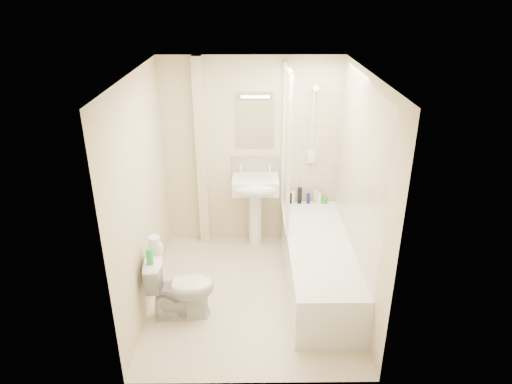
{
  "coord_description": "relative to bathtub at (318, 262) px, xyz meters",
  "views": [
    {
      "loc": [
        0.0,
        -4.15,
        3.13
      ],
      "look_at": [
        0.05,
        0.2,
        1.15
      ],
      "focal_mm": 32.0,
      "sensor_mm": 36.0,
      "label": 1
    }
  ],
  "objects": [
    {
      "name": "splashback",
      "position": [
        -0.7,
        1.06,
        0.74
      ],
      "size": [
        0.6,
        0.02,
        0.3
      ],
      "primitive_type": "cube",
      "color": "beige",
      "rests_on": "wall_back"
    },
    {
      "name": "bottle_blue",
      "position": [
        -0.02,
        0.98,
        0.33
      ],
      "size": [
        0.05,
        0.05,
        0.14
      ],
      "primitive_type": "cylinder",
      "color": "navy",
      "rests_on": "bathtub"
    },
    {
      "name": "toilet_roll_upper",
      "position": [
        -1.71,
        -0.42,
        0.53
      ],
      "size": [
        0.12,
        0.12,
        0.1
      ],
      "primitive_type": "cylinder",
      "color": "white",
      "rests_on": "toilet_roll_lower"
    },
    {
      "name": "pedestal_sink",
      "position": [
        -0.7,
        0.84,
        0.48
      ],
      "size": [
        0.57,
        0.51,
        1.09
      ],
      "color": "white",
      "rests_on": "ground"
    },
    {
      "name": "toilet",
      "position": [
        -1.47,
        -0.51,
        0.05
      ],
      "size": [
        0.49,
        0.73,
        0.68
      ],
      "primitive_type": "imported",
      "rotation": [
        0.0,
        0.0,
        1.65
      ],
      "color": "white",
      "rests_on": "ground"
    },
    {
      "name": "wall_left",
      "position": [
        -1.85,
        -0.18,
        0.91
      ],
      "size": [
        0.02,
        2.5,
        2.4
      ],
      "primitive_type": "cube",
      "color": "beige",
      "rests_on": "ground"
    },
    {
      "name": "bottle_black_b",
      "position": [
        -0.13,
        0.98,
        0.37
      ],
      "size": [
        0.06,
        0.06,
        0.22
      ],
      "primitive_type": "cylinder",
      "color": "black",
      "rests_on": "bathtub"
    },
    {
      "name": "wall_back",
      "position": [
        -0.75,
        1.07,
        0.91
      ],
      "size": [
        2.2,
        0.02,
        2.4
      ],
      "primitive_type": "cube",
      "color": "beige",
      "rests_on": "ground"
    },
    {
      "name": "green_bottle",
      "position": [
        -1.73,
        -0.6,
        0.48
      ],
      "size": [
        0.07,
        0.07,
        0.17
      ],
      "primitive_type": "cylinder",
      "color": "green",
      "rests_on": "toilet"
    },
    {
      "name": "mirror",
      "position": [
        -0.7,
        1.06,
        1.29
      ],
      "size": [
        0.46,
        0.01,
        0.6
      ],
      "primitive_type": "cube",
      "color": "white",
      "rests_on": "wall_back"
    },
    {
      "name": "bottle_green",
      "position": [
        0.2,
        0.98,
        0.3
      ],
      "size": [
        0.07,
        0.07,
        0.09
      ],
      "primitive_type": "cylinder",
      "color": "green",
      "rests_on": "bathtub"
    },
    {
      "name": "bottle_white_a",
      "position": [
        -0.22,
        0.98,
        0.34
      ],
      "size": [
        0.06,
        0.06,
        0.16
      ],
      "primitive_type": "cylinder",
      "color": "white",
      "rests_on": "bathtub"
    },
    {
      "name": "strip_light",
      "position": [
        -0.7,
        1.04,
        1.66
      ],
      "size": [
        0.42,
        0.07,
        0.07
      ],
      "primitive_type": "cube",
      "color": "silver",
      "rests_on": "wall_back"
    },
    {
      "name": "toilet_roll_lower",
      "position": [
        -1.69,
        -0.4,
        0.44
      ],
      "size": [
        0.11,
        0.11,
        0.09
      ],
      "primitive_type": "cylinder",
      "color": "white",
      "rests_on": "toilet"
    },
    {
      "name": "shower_fixture",
      "position": [
        -0.0,
        1.02,
        1.26
      ],
      "size": [
        0.1,
        0.16,
        0.99
      ],
      "color": "white",
      "rests_on": "wall_back"
    },
    {
      "name": "bottle_white_b",
      "position": [
        0.13,
        0.98,
        0.33
      ],
      "size": [
        0.05,
        0.05,
        0.14
      ],
      "primitive_type": "cylinder",
      "color": "white",
      "rests_on": "bathtub"
    },
    {
      "name": "ceiling",
      "position": [
        -0.75,
        -0.18,
        2.11
      ],
      "size": [
        2.2,
        2.5,
        0.02
      ],
      "primitive_type": "cube",
      "color": "white",
      "rests_on": "wall_back"
    },
    {
      "name": "bottle_black_a",
      "position": [
        -0.23,
        0.98,
        0.34
      ],
      "size": [
        0.06,
        0.06,
        0.15
      ],
      "primitive_type": "cylinder",
      "color": "black",
      "rests_on": "bathtub"
    },
    {
      "name": "tile_back",
      "position": [
        0.0,
        1.06,
        1.14
      ],
      "size": [
        0.7,
        0.01,
        1.75
      ],
      "primitive_type": "cube",
      "color": "beige",
      "rests_on": "wall_back"
    },
    {
      "name": "bathtub",
      "position": [
        0.0,
        0.0,
        0.0
      ],
      "size": [
        0.7,
        2.1,
        0.55
      ],
      "color": "white",
      "rests_on": "ground"
    },
    {
      "name": "wall_right",
      "position": [
        0.35,
        -0.18,
        0.91
      ],
      "size": [
        0.02,
        2.5,
        2.4
      ],
      "primitive_type": "cube",
      "color": "beige",
      "rests_on": "ground"
    },
    {
      "name": "shower_screen",
      "position": [
        -0.35,
        0.62,
        1.16
      ],
      "size": [
        0.04,
        0.92,
        1.8
      ],
      "color": "white",
      "rests_on": "bathtub"
    },
    {
      "name": "pipe_boxing",
      "position": [
        -1.37,
        1.01,
        0.91
      ],
      "size": [
        0.12,
        0.12,
        2.4
      ],
      "primitive_type": "cube",
      "color": "beige",
      "rests_on": "ground"
    },
    {
      "name": "bottle_cream",
      "position": [
        0.08,
        0.98,
        0.35
      ],
      "size": [
        0.06,
        0.06,
        0.18
      ],
      "primitive_type": "cylinder",
      "color": "beige",
      "rests_on": "bathtub"
    },
    {
      "name": "tile_right",
      "position": [
        0.34,
        0.0,
        1.14
      ],
      "size": [
        0.01,
        2.1,
        1.75
      ],
      "primitive_type": "cube",
      "color": "beige",
      "rests_on": "wall_right"
    },
    {
      "name": "floor",
      "position": [
        -0.75,
        -0.18,
        -0.29
      ],
      "size": [
        2.5,
        2.5,
        0.0
      ],
      "primitive_type": "plane",
      "color": "beige",
      "rests_on": "ground"
    }
  ]
}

